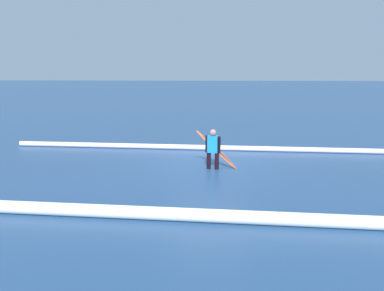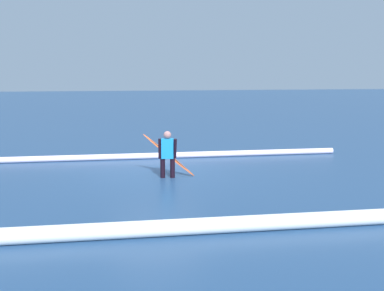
% 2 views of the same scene
% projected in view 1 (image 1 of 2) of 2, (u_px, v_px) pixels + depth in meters
% --- Properties ---
extents(ground_plane, '(172.98, 172.98, 0.00)m').
position_uv_depth(ground_plane, '(208.00, 164.00, 15.32)').
color(ground_plane, navy).
extents(surfer, '(0.51, 0.29, 1.34)m').
position_uv_depth(surfer, '(213.00, 147.00, 14.38)').
color(surfer, black).
rests_on(surfer, ground_plane).
extents(surfboard, '(1.51, 0.96, 1.22)m').
position_uv_depth(surfboard, '(216.00, 149.00, 14.80)').
color(surfboard, '#E55926').
rests_on(surfboard, ground_plane).
extents(wave_crest_foreground, '(15.19, 1.26, 0.21)m').
position_uv_depth(wave_crest_foreground, '(195.00, 147.00, 17.80)').
color(wave_crest_foreground, white).
rests_on(wave_crest_foreground, ground_plane).
extents(wave_crest_midground, '(14.29, 1.42, 0.30)m').
position_uv_depth(wave_crest_midground, '(155.00, 213.00, 9.69)').
color(wave_crest_midground, white).
rests_on(wave_crest_midground, ground_plane).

